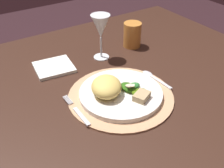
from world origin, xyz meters
name	(u,v)px	position (x,y,z in m)	size (l,w,h in m)	color
dining_table	(99,133)	(0.00, 0.00, 0.58)	(1.45, 1.09, 0.74)	#372017
placemat	(121,96)	(0.06, -0.04, 0.74)	(0.33, 0.33, 0.01)	tan
dinner_plate	(121,93)	(0.06, -0.04, 0.75)	(0.26, 0.26, 0.02)	silver
pasta_serving	(106,87)	(0.02, -0.02, 0.79)	(0.11, 0.09, 0.05)	#E7C762
salad_greens	(132,88)	(0.10, -0.05, 0.77)	(0.07, 0.09, 0.03)	#45680F
bread_piece	(142,96)	(0.09, -0.10, 0.77)	(0.05, 0.04, 0.02)	tan
fork	(77,111)	(-0.09, -0.03, 0.75)	(0.01, 0.15, 0.00)	silver
spoon	(152,76)	(0.21, -0.01, 0.75)	(0.03, 0.13, 0.01)	silver
napkin	(54,67)	(-0.04, 0.23, 0.75)	(0.13, 0.12, 0.01)	white
wine_glass	(101,28)	(0.14, 0.21, 0.86)	(0.07, 0.07, 0.17)	silver
amber_tumbler	(132,35)	(0.30, 0.23, 0.79)	(0.07, 0.07, 0.10)	orange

